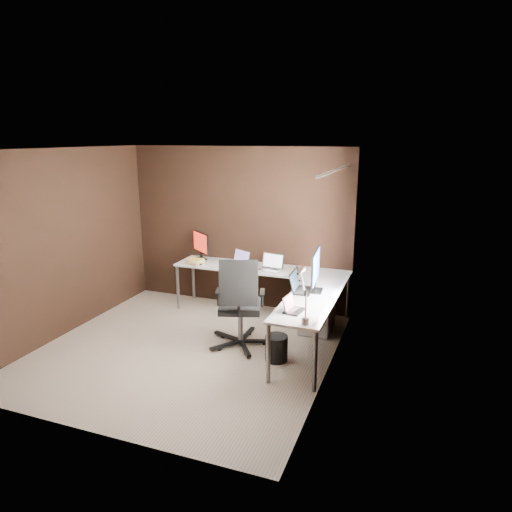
# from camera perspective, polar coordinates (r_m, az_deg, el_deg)

# --- Properties ---
(room) EXTENTS (3.60, 3.60, 2.50)m
(room) POSITION_cam_1_polar(r_m,az_deg,el_deg) (5.48, -5.71, 0.26)
(room) COLOR tan
(room) RESTS_ON ground
(desk) EXTENTS (2.65, 2.25, 0.73)m
(desk) POSITION_cam_1_polar(r_m,az_deg,el_deg) (6.34, 2.35, -3.31)
(desk) COLOR white
(desk) RESTS_ON ground
(drawer_pedestal) EXTENTS (0.42, 0.50, 0.60)m
(drawer_pedestal) POSITION_cam_1_polar(r_m,az_deg,el_deg) (6.43, 7.63, -6.75)
(drawer_pedestal) COLOR white
(drawer_pedestal) RESTS_ON ground
(monitor_left) EXTENTS (0.41, 0.33, 0.44)m
(monitor_left) POSITION_cam_1_polar(r_m,az_deg,el_deg) (7.32, -6.92, 1.49)
(monitor_left) COLOR black
(monitor_left) RESTS_ON desk
(monitor_right) EXTENTS (0.18, 0.65, 0.53)m
(monitor_right) POSITION_cam_1_polar(r_m,az_deg,el_deg) (5.78, 7.45, -1.57)
(monitor_right) COLOR black
(monitor_right) RESTS_ON desk
(laptop_white) EXTENTS (0.39, 0.35, 0.21)m
(laptop_white) POSITION_cam_1_polar(r_m,az_deg,el_deg) (6.99, -2.15, -0.74)
(laptop_white) COLOR white
(laptop_white) RESTS_ON desk
(laptop_silver) EXTENTS (0.38, 0.29, 0.23)m
(laptop_silver) POSITION_cam_1_polar(r_m,az_deg,el_deg) (6.74, 1.91, -1.28)
(laptop_silver) COLOR silver
(laptop_silver) RESTS_ON desk
(laptop_black_big) EXTENTS (0.28, 0.38, 0.25)m
(laptop_black_big) POSITION_cam_1_polar(r_m,az_deg,el_deg) (5.85, 5.39, -3.85)
(laptop_black_big) COLOR black
(laptop_black_big) RESTS_ON desk
(laptop_black_small) EXTENTS (0.22, 0.28, 0.18)m
(laptop_black_small) POSITION_cam_1_polar(r_m,az_deg,el_deg) (5.19, 4.55, -6.45)
(laptop_black_small) COLOR black
(laptop_black_small) RESTS_ON desk
(book_stack) EXTENTS (0.30, 0.27, 0.08)m
(book_stack) POSITION_cam_1_polar(r_m,az_deg,el_deg) (7.11, -7.60, -0.67)
(book_stack) COLOR #A17C56
(book_stack) RESTS_ON desk
(mouse_left) EXTENTS (0.09, 0.07, 0.03)m
(mouse_left) POSITION_cam_1_polar(r_m,az_deg,el_deg) (7.03, -7.00, -1.03)
(mouse_left) COLOR black
(mouse_left) RESTS_ON desk
(mouse_corner) EXTENTS (0.09, 0.07, 0.03)m
(mouse_corner) POSITION_cam_1_polar(r_m,az_deg,el_deg) (6.52, 5.19, -2.22)
(mouse_corner) COLOR black
(mouse_corner) RESTS_ON desk
(desk_lamp) EXTENTS (0.19, 0.23, 0.60)m
(desk_lamp) POSITION_cam_1_polar(r_m,az_deg,el_deg) (4.81, 5.73, -3.91)
(desk_lamp) COLOR slate
(desk_lamp) RESTS_ON desk
(office_chair) EXTENTS (0.68, 0.71, 1.21)m
(office_chair) POSITION_cam_1_polar(r_m,az_deg,el_deg) (5.91, -2.00, -8.04)
(office_chair) COLOR black
(office_chair) RESTS_ON ground
(wastebasket) EXTENTS (0.36, 0.36, 0.32)m
(wastebasket) POSITION_cam_1_polar(r_m,az_deg,el_deg) (5.64, 2.57, -11.42)
(wastebasket) COLOR black
(wastebasket) RESTS_ON ground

